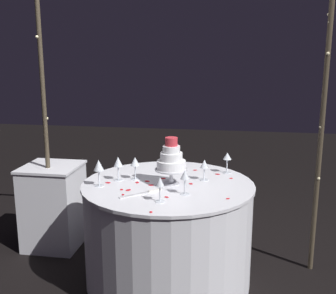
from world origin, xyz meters
name	(u,v)px	position (x,y,z in m)	size (l,w,h in m)	color
ground_plane	(168,280)	(0.00, 0.00, 0.00)	(12.00, 12.00, 0.00)	black
decorative_arch	(176,69)	(0.00, 0.35, 1.48)	(2.12, 0.06, 2.26)	#473D2D
main_table	(168,233)	(0.00, 0.00, 0.37)	(1.17, 1.17, 0.73)	white
side_table	(54,206)	(-1.04, 0.41, 0.35)	(0.45, 0.45, 0.70)	white
tiered_cake	(171,160)	(0.03, -0.02, 0.90)	(0.22, 0.22, 0.32)	silver
wine_glass_0	(160,184)	(0.01, -0.36, 0.84)	(0.06, 0.06, 0.15)	silver
wine_glass_1	(135,163)	(-0.24, 0.05, 0.85)	(0.06, 0.06, 0.16)	silver
wine_glass_2	(227,157)	(0.39, 0.32, 0.85)	(0.06, 0.06, 0.15)	silver
wine_glass_3	(118,163)	(-0.35, 0.01, 0.86)	(0.06, 0.06, 0.17)	silver
wine_glass_4	(99,166)	(-0.44, -0.14, 0.87)	(0.07, 0.07, 0.18)	silver
wine_glass_5	(185,176)	(0.14, -0.21, 0.85)	(0.06, 0.06, 0.16)	silver
wine_glass_6	(204,165)	(0.24, 0.11, 0.84)	(0.06, 0.06, 0.15)	silver
cake_knife	(143,193)	(-0.12, -0.24, 0.73)	(0.24, 0.21, 0.01)	silver
rose_petal_0	(151,212)	(-0.01, -0.53, 0.73)	(0.02, 0.02, 0.00)	red
rose_petal_1	(191,184)	(0.15, 0.01, 0.73)	(0.03, 0.02, 0.00)	red
rose_petal_2	(151,185)	(-0.10, -0.06, 0.73)	(0.04, 0.03, 0.00)	red
rose_petal_3	(167,197)	(0.04, -0.28, 0.73)	(0.03, 0.02, 0.00)	red
rose_petal_4	(218,174)	(0.32, 0.27, 0.73)	(0.04, 0.02, 0.00)	red
rose_petal_5	(137,182)	(-0.21, -0.02, 0.73)	(0.03, 0.02, 0.00)	red
rose_petal_6	(195,170)	(0.15, 0.35, 0.73)	(0.03, 0.02, 0.00)	red
rose_petal_7	(108,183)	(-0.40, -0.06, 0.73)	(0.04, 0.03, 0.00)	red
rose_petal_8	(228,199)	(0.41, -0.25, 0.73)	(0.03, 0.02, 0.00)	red
rose_petal_9	(128,190)	(-0.23, -0.19, 0.73)	(0.04, 0.03, 0.00)	red
rose_petal_10	(122,190)	(-0.27, -0.19, 0.73)	(0.03, 0.02, 0.00)	red
rose_petal_11	(147,181)	(-0.15, 0.02, 0.73)	(0.04, 0.03, 0.00)	red
rose_petal_12	(123,195)	(-0.24, -0.28, 0.73)	(0.02, 0.02, 0.00)	red
rose_petal_13	(231,178)	(0.42, 0.18, 0.73)	(0.03, 0.02, 0.00)	red
rose_petal_14	(163,178)	(-0.05, 0.10, 0.73)	(0.04, 0.02, 0.00)	red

